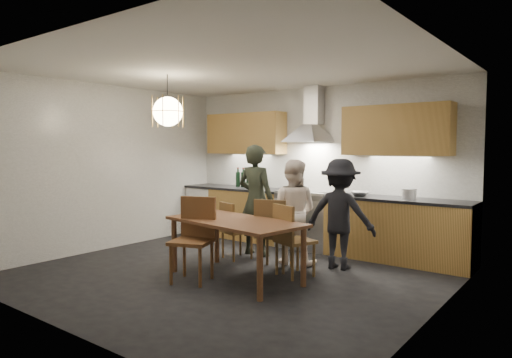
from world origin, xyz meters
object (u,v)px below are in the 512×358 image
Objects in this scene: person_right at (340,214)px; mixing_bowl at (360,194)px; wine_bottles at (249,178)px; person_left at (256,200)px; chair_back_left at (232,227)px; stock_pot at (409,194)px; person_mid at (292,212)px; dining_table at (235,227)px; chair_front at (195,233)px.

person_right is 0.80m from mixing_bowl.
wine_bottles is at bearing -29.65° from person_right.
wine_bottles is at bearing -48.51° from person_left.
chair_back_left is 0.56m from person_left.
person_left is at bearing -155.75° from stock_pot.
person_left is 1.53m from mixing_bowl.
person_mid is 7.53× the size of stock_pot.
person_left is 1.13× the size of person_right.
chair_back_left is 0.57× the size of person_mid.
chair_front reaches higher than dining_table.
person_left is 1.14× the size of person_mid.
person_mid reaches higher than chair_back_left.
person_right reaches higher than stock_pot.
person_mid reaches higher than mixing_bowl.
person_right is (0.79, 1.23, 0.09)m from dining_table.
person_left reaches higher than person_right.
mixing_bowl reaches higher than chair_back_left.
person_right is at bearing -127.76° from stock_pot.
dining_table is at bearing -55.60° from wine_bottles.
person_right reaches higher than chair_back_left.
person_right is (1.46, 0.49, 0.26)m from chair_back_left.
wine_bottles is (-0.81, 1.41, 0.60)m from chair_back_left.
chair_back_left is 2.91× the size of mixing_bowl.
person_mid is at bearing 48.32° from chair_front.
chair_back_left is 0.50× the size of person_left.
mixing_bowl is 2.20m from wine_bottles.
person_left reaches higher than chair_back_left.
chair_front is 1.49m from person_mid.
stock_pot is (1.28, 0.99, 0.24)m from person_mid.
person_mid is 1.12m from mixing_bowl.
wine_bottles is (-2.26, 0.92, 0.34)m from person_right.
stock_pot is (1.99, 0.90, 0.14)m from person_left.
person_mid is at bearing 90.29° from dining_table.
person_mid is at bearing 170.89° from person_left.
person_mid is 1.64m from stock_pot.
chair_front is 2.59m from mixing_bowl.
dining_table is 0.50m from chair_front.
stock_pot is (0.64, 0.82, 0.24)m from person_right.
chair_back_left is 0.56× the size of person_right.
dining_table is 1.82× the size of chair_front.
stock_pot is at bearing 4.49° from mixing_bowl.
person_right is at bearing -178.24° from person_left.
person_left is (0.11, 0.42, 0.35)m from chair_back_left.
stock_pot is at bearing -135.36° from person_right.
mixing_bowl is at bearing -118.73° from chair_back_left.
chair_front is at bearing 95.92° from person_left.
stock_pot reaches higher than mixing_bowl.
mixing_bowl is at bearing 43.84° from chair_front.
stock_pot is (1.80, 2.38, 0.39)m from chair_front.
wine_bottles is (-1.10, 2.47, 0.49)m from chair_front.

